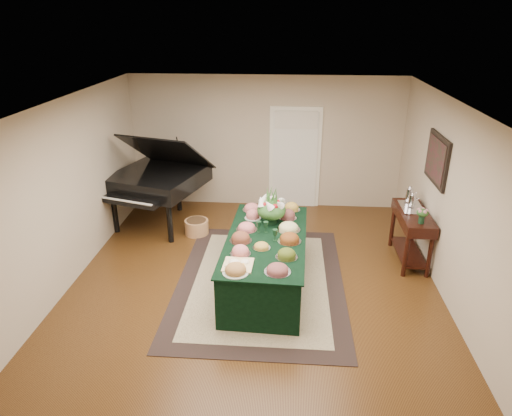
# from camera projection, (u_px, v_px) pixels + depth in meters

# --- Properties ---
(ground) EXTENTS (6.00, 6.00, 0.00)m
(ground) POSITION_uv_depth(u_px,v_px,m) (255.00, 277.00, 7.10)
(ground) COLOR black
(ground) RESTS_ON ground
(area_rug) EXTENTS (2.51, 3.52, 0.01)m
(area_rug) POSITION_uv_depth(u_px,v_px,m) (260.00, 281.00, 6.99)
(area_rug) COLOR black
(area_rug) RESTS_ON ground
(kitchen_doorway) EXTENTS (1.05, 0.07, 2.10)m
(kitchen_doorway) POSITION_uv_depth(u_px,v_px,m) (295.00, 159.00, 9.37)
(kitchen_doorway) COLOR white
(kitchen_doorway) RESTS_ON ground
(buffet_table) EXTENTS (1.23, 2.46, 0.79)m
(buffet_table) POSITION_uv_depth(u_px,v_px,m) (266.00, 261.00, 6.76)
(buffet_table) COLOR black
(buffet_table) RESTS_ON ground
(food_platters) EXTENTS (1.02, 2.35, 0.12)m
(food_platters) POSITION_uv_depth(u_px,v_px,m) (267.00, 232.00, 6.66)
(food_platters) COLOR silver
(food_platters) RESTS_ON buffet_table
(cutting_board) EXTENTS (0.39, 0.39, 0.10)m
(cutting_board) POSITION_uv_depth(u_px,v_px,m) (238.00, 263.00, 5.88)
(cutting_board) COLOR tan
(cutting_board) RESTS_ON buffet_table
(green_goblets) EXTENTS (0.33, 0.34, 0.18)m
(green_goblets) POSITION_uv_depth(u_px,v_px,m) (266.00, 229.00, 6.66)
(green_goblets) COLOR black
(green_goblets) RESTS_ON buffet_table
(floral_centerpiece) EXTENTS (0.46, 0.46, 0.46)m
(floral_centerpiece) POSITION_uv_depth(u_px,v_px,m) (271.00, 207.00, 6.98)
(floral_centerpiece) COLOR black
(floral_centerpiece) RESTS_ON buffet_table
(grand_piano) EXTENTS (1.98, 2.10, 1.82)m
(grand_piano) POSITION_uv_depth(u_px,v_px,m) (158.00, 179.00, 8.57)
(grand_piano) COLOR black
(grand_piano) RESTS_ON ground
(wicker_basket) EXTENTS (0.44, 0.44, 0.27)m
(wicker_basket) POSITION_uv_depth(u_px,v_px,m) (197.00, 227.00, 8.45)
(wicker_basket) COLOR #A26C41
(wicker_basket) RESTS_ON ground
(mahogany_sideboard) EXTENTS (0.45, 1.21, 0.87)m
(mahogany_sideboard) POSITION_uv_depth(u_px,v_px,m) (412.00, 223.00, 7.34)
(mahogany_sideboard) COLOR black
(mahogany_sideboard) RESTS_ON ground
(tea_service) EXTENTS (0.34, 0.58, 0.30)m
(tea_service) POSITION_uv_depth(u_px,v_px,m) (411.00, 199.00, 7.46)
(tea_service) COLOR silver
(tea_service) RESTS_ON mahogany_sideboard
(pink_bouquet) EXTENTS (0.19, 0.19, 0.25)m
(pink_bouquet) POSITION_uv_depth(u_px,v_px,m) (422.00, 213.00, 6.81)
(pink_bouquet) COLOR black
(pink_bouquet) RESTS_ON mahogany_sideboard
(wall_painting) EXTENTS (0.05, 0.95, 0.75)m
(wall_painting) POSITION_uv_depth(u_px,v_px,m) (437.00, 159.00, 6.90)
(wall_painting) COLOR black
(wall_painting) RESTS_ON ground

